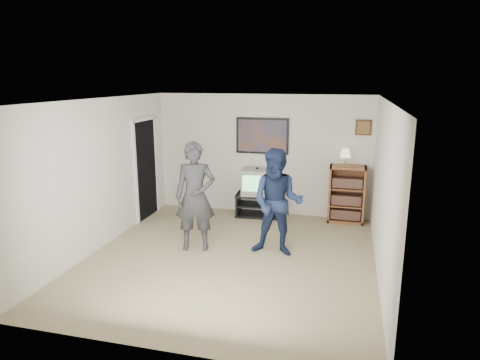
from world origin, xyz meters
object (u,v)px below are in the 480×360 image
at_px(media_stand, 259,205).
at_px(person_short, 277,203).
at_px(person_tall, 195,197).
at_px(crt_television, 257,182).
at_px(bookshelf, 347,194).

height_order(media_stand, person_short, person_short).
bearing_deg(person_tall, crt_television, 57.92).
distance_m(crt_television, person_tall, 2.09).
relative_size(crt_television, person_short, 0.36).
xyz_separation_m(bookshelf, person_short, (-1.07, -1.93, 0.30)).
height_order(media_stand, bookshelf, bookshelf).
height_order(crt_television, person_tall, person_tall).
distance_m(person_tall, person_short, 1.36).
bearing_deg(media_stand, crt_television, 175.89).
relative_size(bookshelf, person_tall, 0.63).
relative_size(media_stand, bookshelf, 0.86).
relative_size(crt_television, person_tall, 0.34).
height_order(bookshelf, person_tall, person_tall).
bearing_deg(bookshelf, crt_television, -178.41).
xyz_separation_m(person_tall, person_short, (1.35, 0.12, -0.04)).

